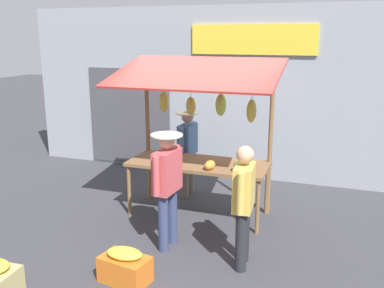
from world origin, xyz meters
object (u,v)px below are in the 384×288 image
(vendor_with_sunhat, at_px, (188,147))
(shopper_in_striped_shirt, at_px, (167,181))
(shopper_with_ponytail, at_px, (244,199))
(market_stall, at_px, (201,121))
(produce_crate_near, at_px, (125,266))

(vendor_with_sunhat, bearing_deg, shopper_in_striped_shirt, 13.81)
(shopper_with_ponytail, distance_m, shopper_in_striped_shirt, 1.09)
(vendor_with_sunhat, height_order, shopper_in_striped_shirt, shopper_in_striped_shirt)
(market_stall, bearing_deg, vendor_with_sunhat, -56.60)
(market_stall, bearing_deg, shopper_in_striped_shirt, 86.75)
(vendor_with_sunhat, distance_m, shopper_with_ponytail, 2.56)
(market_stall, height_order, vendor_with_sunhat, market_stall)
(market_stall, relative_size, produce_crate_near, 3.98)
(produce_crate_near, bearing_deg, shopper_in_striped_shirt, -98.41)
(shopper_with_ponytail, xyz_separation_m, shopper_in_striped_shirt, (1.07, -0.15, 0.06))
(shopper_in_striped_shirt, bearing_deg, vendor_with_sunhat, 16.60)
(vendor_with_sunhat, distance_m, shopper_in_striped_shirt, 1.97)
(market_stall, height_order, produce_crate_near, market_stall)
(shopper_with_ponytail, bearing_deg, market_stall, 31.88)
(market_stall, relative_size, vendor_with_sunhat, 1.61)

